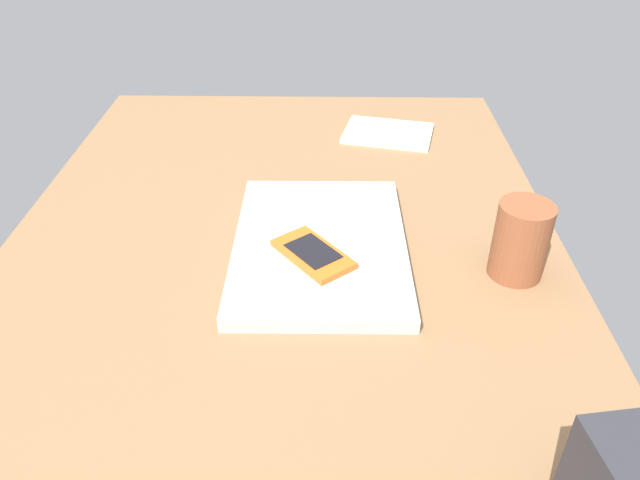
{
  "coord_description": "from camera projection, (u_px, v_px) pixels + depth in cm",
  "views": [
    {
      "loc": [
        68.31,
        6.57,
        52.81
      ],
      "look_at": [
        -1.45,
        5.33,
        5.0
      ],
      "focal_mm": 34.34,
      "sensor_mm": 36.0,
      "label": 1
    }
  ],
  "objects": [
    {
      "name": "desk_surface",
      "position": [
        282.0,
        266.0,
        0.85
      ],
      "size": [
        120.0,
        80.0,
        3.0
      ],
      "primitive_type": "cube",
      "color": "olive",
      "rests_on": "ground"
    },
    {
      "name": "laptop_closed",
      "position": [
        320.0,
        246.0,
        0.85
      ],
      "size": [
        33.56,
        23.97,
        2.04
      ],
      "primitive_type": "cube",
      "rotation": [
        0.0,
        0.0,
        0.01
      ],
      "color": "#B7BABC",
      "rests_on": "desk_surface"
    },
    {
      "name": "cell_phone_on_laptop",
      "position": [
        313.0,
        254.0,
        0.81
      ],
      "size": [
        12.55,
        11.75,
        1.04
      ],
      "color": "orange",
      "rests_on": "laptop_closed"
    },
    {
      "name": "notepad",
      "position": [
        388.0,
        133.0,
        1.17
      ],
      "size": [
        15.15,
        18.65,
        0.8
      ],
      "primitive_type": "cube",
      "rotation": [
        0.0,
        0.0,
        -0.22
      ],
      "color": "white",
      "rests_on": "desk_surface"
    },
    {
      "name": "pen_cup",
      "position": [
        521.0,
        241.0,
        0.79
      ],
      "size": [
        7.07,
        7.07,
        10.48
      ],
      "primitive_type": "cylinder",
      "color": "brown",
      "rests_on": "desk_surface"
    }
  ]
}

